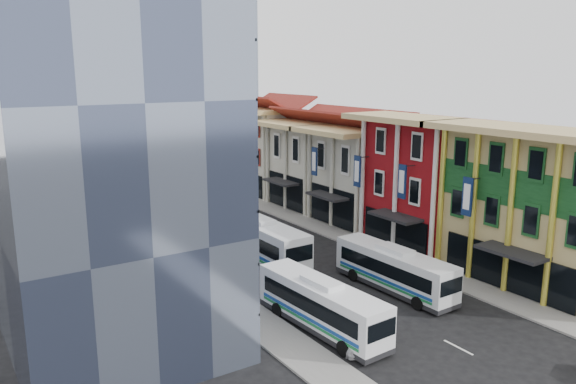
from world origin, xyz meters
TOP-DOWN VIEW (x-y plane):
  - ground at (0.00, 0.00)m, footprint 200.00×200.00m
  - sidewalk_right at (8.50, 22.00)m, footprint 3.00×90.00m
  - sidewalk_left at (-8.50, 22.00)m, footprint 3.00×90.00m
  - shophouse_tan at (14.00, 5.00)m, footprint 8.00×14.00m
  - shophouse_red at (14.00, 17.00)m, footprint 8.00×10.00m
  - shophouse_cream_near at (14.00, 26.50)m, footprint 8.00×9.00m
  - shophouse_cream_mid at (14.00, 35.50)m, footprint 8.00×9.00m
  - shophouse_cream_far at (14.00, 46.00)m, footprint 8.00×12.00m
  - office_tower at (-17.00, 19.00)m, footprint 12.00×26.00m
  - office_block_far at (-16.00, 42.00)m, footprint 10.00×18.00m
  - bus_left_near at (-5.50, 7.58)m, footprint 3.11×10.93m
  - bus_left_far at (-2.18, 21.29)m, footprint 3.07×12.52m
  - bus_right at (3.03, 9.83)m, footprint 2.85×10.89m
  - sedan_left at (-5.44, 4.64)m, footprint 2.86×4.18m

SIDE VIEW (x-z plane):
  - ground at x=0.00m, z-range 0.00..0.00m
  - sidewalk_right at x=8.50m, z-range 0.00..0.15m
  - sidewalk_left at x=-8.50m, z-range 0.00..0.15m
  - sedan_left at x=-5.44m, z-range 0.00..1.32m
  - bus_left_near at x=-5.50m, z-range 0.00..3.47m
  - bus_right at x=3.03m, z-range 0.00..3.47m
  - bus_left_far at x=-2.18m, z-range 0.00..4.01m
  - shophouse_cream_near at x=14.00m, z-range 0.00..10.00m
  - shophouse_cream_mid at x=14.00m, z-range 0.00..10.00m
  - shophouse_cream_far at x=14.00m, z-range 0.00..11.00m
  - shophouse_tan at x=14.00m, z-range 0.00..12.00m
  - shophouse_red at x=14.00m, z-range 0.00..12.00m
  - office_block_far at x=-16.00m, z-range 0.00..14.00m
  - office_tower at x=-17.00m, z-range 0.00..30.00m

